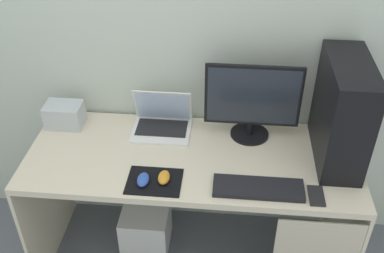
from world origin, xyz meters
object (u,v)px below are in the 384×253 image
Objects in this scene: mouse_left at (164,177)px; subwoofer at (146,228)px; monitor at (252,102)px; cell_phone at (316,196)px; laptop at (162,122)px; mouse_right at (143,180)px; pc_tower at (342,112)px; projector at (64,115)px; keyboard at (258,188)px.

mouse_left is 0.73m from subwoofer.
cell_phone is at bearing -55.67° from monitor.
laptop reaches higher than subwoofer.
mouse_left is (0.07, -0.42, -0.02)m from laptop.
mouse_right is (-0.02, -0.44, -0.02)m from laptop.
subwoofer is at bearing -179.05° from pc_tower.
projector reaches higher than mouse_right.
pc_tower is 1.06× the size of monitor.
cell_phone is (1.32, -0.45, -0.06)m from projector.
mouse_right is at bearing -165.26° from mouse_left.
projector is at bearing 157.90° from keyboard.
mouse_right is at bearing -179.47° from keyboard.
mouse_right is (-0.54, -0.01, 0.01)m from keyboard.
projector is at bearing 139.94° from mouse_right.
projector reaches higher than subwoofer.
mouse_left is (0.61, -0.41, -0.04)m from projector.
subwoofer is (-0.10, -0.15, -0.68)m from laptop.
mouse_right is 0.74× the size of cell_phone.
monitor reaches higher than laptop.
monitor is 1.17× the size of keyboard.
laptop reaches higher than projector.
pc_tower reaches higher than subwoofer.
laptop is 0.90m from cell_phone.
cell_phone is 1.13m from subwoofer.
keyboard reaches higher than cell_phone.
mouse_left is (-0.41, -0.40, -0.19)m from monitor.
monitor is at bearing -0.47° from projector.
pc_tower is 1.86× the size of subwoofer.
mouse_right is (0.52, -0.43, -0.04)m from projector.
mouse_right is at bearing -93.11° from laptop.
mouse_right is at bearing -40.06° from projector.
pc_tower is at bearing 0.95° from subwoofer.
projector is 2.08× the size of mouse_right.
monitor is at bearing 95.12° from keyboard.
projector is at bearing 179.53° from monitor.
keyboard is at bearing 175.72° from cell_phone.
pc_tower is 0.43m from cell_phone.
subwoofer is at bearing 104.79° from mouse_right.
monitor is 1.03m from projector.
subwoofer is (-0.17, 0.26, -0.66)m from mouse_left.
monitor reaches higher than mouse_right.
mouse_right is (-0.50, -0.42, -0.19)m from monitor.
monitor is at bearing 44.51° from mouse_left.
keyboard is (1.05, -0.43, -0.05)m from projector.
monitor is at bearing 164.33° from pc_tower.
monitor is 0.69m from mouse_right.
keyboard is 4.38× the size of mouse_left.
keyboard is 0.94m from subwoofer.
mouse_left is (-0.83, -0.28, -0.24)m from pc_tower.
projector is (-0.54, -0.01, 0.02)m from laptop.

